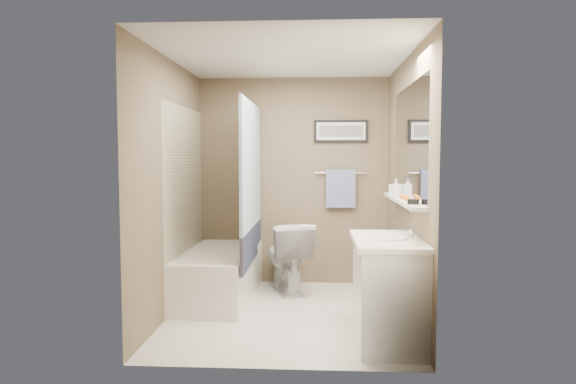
# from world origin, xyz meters

# --- Properties ---
(ground) EXTENTS (2.50, 2.50, 0.00)m
(ground) POSITION_xyz_m (0.00, 0.00, 0.00)
(ground) COLOR silver
(ground) RESTS_ON ground
(ceiling) EXTENTS (2.20, 2.50, 0.04)m
(ceiling) POSITION_xyz_m (0.00, 0.00, 2.38)
(ceiling) COLOR silver
(ceiling) RESTS_ON wall_back
(wall_back) EXTENTS (2.20, 0.04, 2.40)m
(wall_back) POSITION_xyz_m (0.00, 1.23, 1.20)
(wall_back) COLOR brown
(wall_back) RESTS_ON ground
(wall_front) EXTENTS (2.20, 0.04, 2.40)m
(wall_front) POSITION_xyz_m (0.00, -1.23, 1.20)
(wall_front) COLOR brown
(wall_front) RESTS_ON ground
(wall_left) EXTENTS (0.04, 2.50, 2.40)m
(wall_left) POSITION_xyz_m (-1.08, 0.00, 1.20)
(wall_left) COLOR brown
(wall_left) RESTS_ON ground
(wall_right) EXTENTS (0.04, 2.50, 2.40)m
(wall_right) POSITION_xyz_m (1.08, 0.00, 1.20)
(wall_right) COLOR brown
(wall_right) RESTS_ON ground
(tile_surround) EXTENTS (0.02, 1.55, 2.00)m
(tile_surround) POSITION_xyz_m (-1.09, 0.50, 1.00)
(tile_surround) COLOR #BCB18E
(tile_surround) RESTS_ON wall_left
(curtain_rod) EXTENTS (0.02, 1.55, 0.02)m
(curtain_rod) POSITION_xyz_m (-0.40, 0.50, 2.05)
(curtain_rod) COLOR silver
(curtain_rod) RESTS_ON wall_left
(curtain_upper) EXTENTS (0.03, 1.45, 1.28)m
(curtain_upper) POSITION_xyz_m (-0.40, 0.50, 1.40)
(curtain_upper) COLOR silver
(curtain_upper) RESTS_ON curtain_rod
(curtain_lower) EXTENTS (0.03, 1.45, 0.36)m
(curtain_lower) POSITION_xyz_m (-0.40, 0.50, 0.58)
(curtain_lower) COLOR #262D47
(curtain_lower) RESTS_ON curtain_rod
(mirror) EXTENTS (0.02, 1.60, 1.00)m
(mirror) POSITION_xyz_m (1.09, -0.15, 1.62)
(mirror) COLOR silver
(mirror) RESTS_ON wall_right
(shelf) EXTENTS (0.12, 1.60, 0.03)m
(shelf) POSITION_xyz_m (1.04, -0.15, 1.10)
(shelf) COLOR silver
(shelf) RESTS_ON wall_right
(towel_bar) EXTENTS (0.60, 0.02, 0.02)m
(towel_bar) POSITION_xyz_m (0.55, 1.22, 1.30)
(towel_bar) COLOR silver
(towel_bar) RESTS_ON wall_back
(towel) EXTENTS (0.34, 0.05, 0.44)m
(towel) POSITION_xyz_m (0.55, 1.20, 1.12)
(towel) COLOR #99A8DF
(towel) RESTS_ON towel_bar
(art_frame) EXTENTS (0.62, 0.02, 0.26)m
(art_frame) POSITION_xyz_m (0.55, 1.23, 1.78)
(art_frame) COLOR black
(art_frame) RESTS_ON wall_back
(art_mat) EXTENTS (0.56, 0.00, 0.20)m
(art_mat) POSITION_xyz_m (0.55, 1.22, 1.78)
(art_mat) COLOR white
(art_mat) RESTS_ON art_frame
(art_image) EXTENTS (0.50, 0.00, 0.13)m
(art_image) POSITION_xyz_m (0.55, 1.22, 1.78)
(art_image) COLOR #595959
(art_image) RESTS_ON art_mat
(door) EXTENTS (0.80, 0.02, 2.00)m
(door) POSITION_xyz_m (0.55, -1.24, 1.00)
(door) COLOR silver
(door) RESTS_ON wall_front
(door_handle) EXTENTS (0.10, 0.02, 0.02)m
(door_handle) POSITION_xyz_m (0.22, -1.19, 1.00)
(door_handle) COLOR silver
(door_handle) RESTS_ON door
(bathtub) EXTENTS (0.75, 1.52, 0.50)m
(bathtub) POSITION_xyz_m (-0.75, 0.51, 0.25)
(bathtub) COLOR white
(bathtub) RESTS_ON ground
(tub_rim) EXTENTS (0.56, 1.36, 0.02)m
(tub_rim) POSITION_xyz_m (-0.75, 0.51, 0.50)
(tub_rim) COLOR white
(tub_rim) RESTS_ON bathtub
(toilet) EXTENTS (0.65, 0.86, 0.77)m
(toilet) POSITION_xyz_m (-0.05, 0.84, 0.39)
(toilet) COLOR silver
(toilet) RESTS_ON ground
(vanity) EXTENTS (0.50, 0.90, 0.80)m
(vanity) POSITION_xyz_m (0.85, -0.67, 0.40)
(vanity) COLOR white
(vanity) RESTS_ON ground
(countertop) EXTENTS (0.54, 0.96, 0.04)m
(countertop) POSITION_xyz_m (0.84, -0.67, 0.82)
(countertop) COLOR white
(countertop) RESTS_ON vanity
(sink_basin) EXTENTS (0.34, 0.34, 0.01)m
(sink_basin) POSITION_xyz_m (0.83, -0.67, 0.85)
(sink_basin) COLOR white
(sink_basin) RESTS_ON countertop
(faucet_spout) EXTENTS (0.02, 0.02, 0.10)m
(faucet_spout) POSITION_xyz_m (1.03, -0.67, 0.89)
(faucet_spout) COLOR silver
(faucet_spout) RESTS_ON countertop
(faucet_knob) EXTENTS (0.05, 0.05, 0.05)m
(faucet_knob) POSITION_xyz_m (1.03, -0.57, 0.87)
(faucet_knob) COLOR silver
(faucet_knob) RESTS_ON countertop
(candle_bowl_near) EXTENTS (0.09, 0.09, 0.04)m
(candle_bowl_near) POSITION_xyz_m (1.04, -0.67, 1.14)
(candle_bowl_near) COLOR black
(candle_bowl_near) RESTS_ON shelf
(hair_brush_front) EXTENTS (0.05, 0.22, 0.04)m
(hair_brush_front) POSITION_xyz_m (1.04, -0.25, 1.14)
(hair_brush_front) COLOR orange
(hair_brush_front) RESTS_ON shelf
(pink_comb) EXTENTS (0.05, 0.16, 0.01)m
(pink_comb) POSITION_xyz_m (1.04, 0.05, 1.12)
(pink_comb) COLOR pink
(pink_comb) RESTS_ON shelf
(glass_jar) EXTENTS (0.08, 0.08, 0.10)m
(glass_jar) POSITION_xyz_m (1.04, 0.42, 1.17)
(glass_jar) COLOR white
(glass_jar) RESTS_ON shelf
(soap_bottle) EXTENTS (0.08, 0.09, 0.16)m
(soap_bottle) POSITION_xyz_m (1.04, 0.21, 1.20)
(soap_bottle) COLOR #999999
(soap_bottle) RESTS_ON shelf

